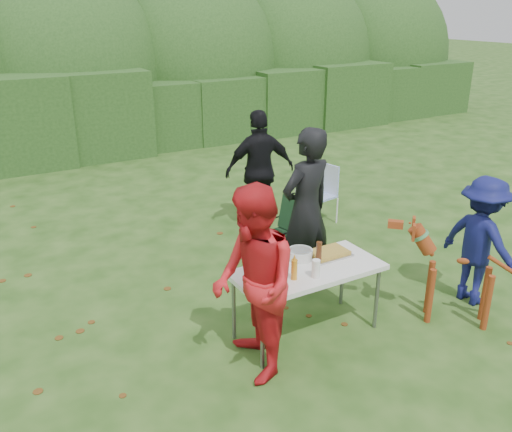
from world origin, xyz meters
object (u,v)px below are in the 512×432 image
paper_towel_roll (253,261)px  beer_bottle (319,253)px  camping_chair (282,232)px  lawn_chair (317,194)px  dog (461,276)px  person_black_puffy (260,170)px  person_cook (306,210)px  ketchup_bottle (274,271)px  child (480,241)px  mustard_bottle (294,270)px  folding_table (308,273)px  person_red_jacket (254,285)px

paper_towel_roll → beer_bottle: bearing=-13.8°
paper_towel_roll → camping_chair: bearing=48.3°
lawn_chair → beer_bottle: (-1.76, -2.45, 0.42)m
dog → person_black_puffy: bearing=-37.6°
person_cook → lawn_chair: (1.35, 1.62, -0.52)m
lawn_chair → ketchup_bottle: bearing=35.7°
child → mustard_bottle: (-2.27, 0.28, 0.11)m
mustard_bottle → person_black_puffy: bearing=65.6°
camping_chair → dog: bearing=99.5°
folding_table → ketchup_bottle: 0.47m
beer_bottle → paper_towel_roll: bearing=166.2°
person_red_jacket → beer_bottle: person_red_jacket is taller
child → person_cook: bearing=47.3°
mustard_bottle → paper_towel_roll: bearing=131.9°
child → mustard_bottle: bearing=80.7°
person_cook → child: bearing=129.5°
beer_bottle → paper_towel_roll: (-0.66, 0.16, 0.01)m
person_red_jacket → camping_chair: (1.44, 1.78, -0.47)m
person_red_jacket → mustard_bottle: size_ratio=8.93×
mustard_bottle → folding_table: bearing=26.4°
person_cook → child: person_cook is taller
person_red_jacket → camping_chair: bearing=154.0°
lawn_chair → person_red_jacket: bearing=34.0°
folding_table → child: size_ratio=1.02×
lawn_chair → ketchup_bottle: (-2.34, -2.53, 0.41)m
child → lawn_chair: (-0.12, 2.87, -0.29)m
camping_chair → person_cook: bearing=68.1°
person_cook → child: size_ratio=1.31×
child → camping_chair: (-1.35, 1.92, -0.31)m
person_red_jacket → dog: person_red_jacket is taller
folding_table → person_black_puffy: (1.04, 2.70, 0.20)m
person_black_puffy → lawn_chair: 1.00m
person_cook → mustard_bottle: bearing=40.3°
person_cook → camping_chair: 0.87m
person_red_jacket → child: bearing=100.2°
child → lawn_chair: child is taller
camping_chair → mustard_bottle: (-0.92, -1.64, 0.42)m
person_cook → ketchup_bottle: bearing=32.7°
person_cook → ketchup_bottle: person_cook is taller
lawn_chair → ketchup_bottle: 3.47m
ketchup_bottle → dog: bearing=-15.4°
folding_table → lawn_chair: size_ratio=1.70×
ketchup_bottle → beer_bottle: (0.57, 0.09, 0.01)m
person_black_puffy → child: 3.26m
person_cook → person_black_puffy: bearing=-114.5°
folding_table → beer_bottle: 0.23m
person_cook → mustard_bottle: size_ratio=9.62×
person_black_puffy → beer_bottle: (-0.89, -2.68, -0.02)m
person_black_puffy → beer_bottle: size_ratio=7.37×
person_black_puffy → dog: size_ratio=1.57×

